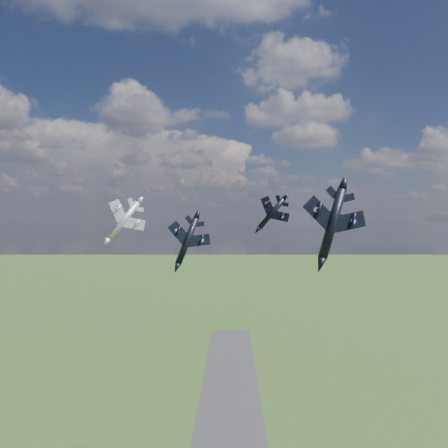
# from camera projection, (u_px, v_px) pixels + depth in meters

# --- Properties ---
(jet_lead_navy) EXTENTS (13.39, 16.07, 6.43)m
(jet_lead_navy) POSITION_uv_depth(u_px,v_px,m) (187.00, 241.00, 91.73)
(jet_lead_navy) COLOR black
(jet_right_navy) EXTENTS (14.12, 17.59, 6.45)m
(jet_right_navy) POSITION_uv_depth(u_px,v_px,m) (332.00, 224.00, 71.26)
(jet_right_navy) COLOR black
(jet_high_navy) EXTENTS (11.80, 14.90, 8.18)m
(jet_high_navy) POSITION_uv_depth(u_px,v_px,m) (272.00, 213.00, 111.19)
(jet_high_navy) COLOR black
(jet_left_silver) EXTENTS (14.34, 16.68, 8.56)m
(jet_left_silver) POSITION_uv_depth(u_px,v_px,m) (123.00, 221.00, 95.87)
(jet_left_silver) COLOR #A1A2AC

